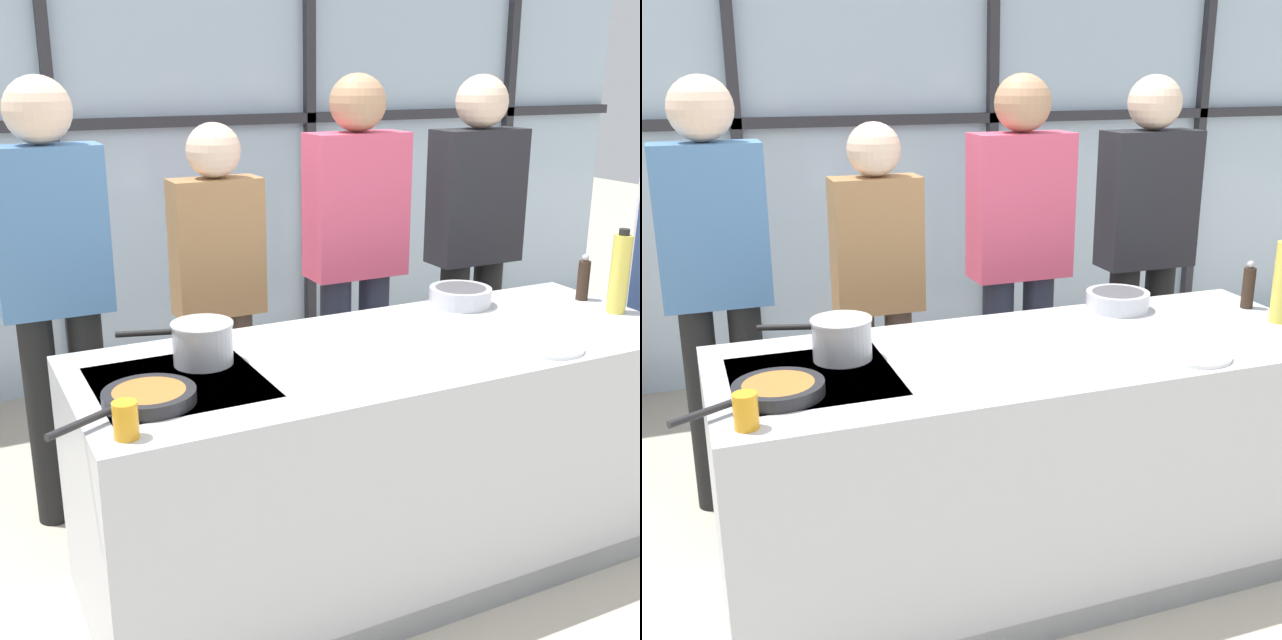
% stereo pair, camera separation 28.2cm
% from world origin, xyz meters
% --- Properties ---
extents(ground_plane, '(18.00, 18.00, 0.00)m').
position_xyz_m(ground_plane, '(0.00, 0.00, 0.00)').
color(ground_plane, '#BCB29E').
extents(back_window_wall, '(6.40, 0.10, 2.80)m').
position_xyz_m(back_window_wall, '(0.00, 2.33, 1.40)').
color(back_window_wall, silver).
rests_on(back_window_wall, ground_plane).
extents(demo_island, '(2.25, 0.85, 0.89)m').
position_xyz_m(demo_island, '(-0.00, -0.00, 0.44)').
color(demo_island, silver).
rests_on(demo_island, ground_plane).
extents(spectator_far_left, '(0.43, 0.25, 1.82)m').
position_xyz_m(spectator_far_left, '(-1.01, 0.89, 1.05)').
color(spectator_far_left, black).
rests_on(spectator_far_left, ground_plane).
extents(spectator_center_left, '(0.38, 0.23, 1.63)m').
position_xyz_m(spectator_center_left, '(-0.34, 0.89, 0.94)').
color(spectator_center_left, '#47382D').
rests_on(spectator_center_left, ground_plane).
extents(spectator_center_right, '(0.46, 0.25, 1.82)m').
position_xyz_m(spectator_center_right, '(0.34, 0.89, 1.04)').
color(spectator_center_right, '#232838').
rests_on(spectator_center_right, ground_plane).
extents(spectator_far_right, '(0.46, 0.25, 1.81)m').
position_xyz_m(spectator_far_right, '(1.01, 0.89, 1.03)').
color(spectator_far_right, black).
rests_on(spectator_far_right, ground_plane).
extents(frying_pan, '(0.46, 0.32, 0.04)m').
position_xyz_m(frying_pan, '(-0.92, -0.13, 0.91)').
color(frying_pan, '#232326').
rests_on(frying_pan, demo_island).
extents(saucepan, '(0.38, 0.21, 0.14)m').
position_xyz_m(saucepan, '(-0.66, 0.13, 0.97)').
color(saucepan, silver).
rests_on(saucepan, demo_island).
extents(white_plate, '(0.25, 0.25, 0.01)m').
position_xyz_m(white_plate, '(0.48, -0.27, 0.90)').
color(white_plate, white).
rests_on(white_plate, demo_island).
extents(mixing_bowl, '(0.26, 0.26, 0.08)m').
position_xyz_m(mixing_bowl, '(0.52, 0.31, 0.93)').
color(mixing_bowl, silver).
rests_on(mixing_bowl, demo_island).
extents(pepper_grinder, '(0.05, 0.05, 0.20)m').
position_xyz_m(pepper_grinder, '(1.04, 0.15, 0.98)').
color(pepper_grinder, '#332319').
rests_on(pepper_grinder, demo_island).
extents(juice_glass_near, '(0.07, 0.07, 0.10)m').
position_xyz_m(juice_glass_near, '(-1.03, -0.33, 0.94)').
color(juice_glass_near, orange).
rests_on(juice_glass_near, demo_island).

